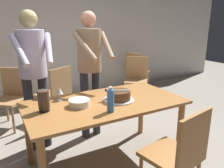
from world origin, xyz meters
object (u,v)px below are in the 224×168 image
at_px(wine_glass_near, 60,91).
at_px(person_cutting_cake, 90,62).
at_px(cake_knife, 112,90).
at_px(person_standing_beside, 33,66).
at_px(water_bottle, 111,100).
at_px(background_chair_1, 136,77).
at_px(background_chair_0, 136,70).
at_px(main_dining_table, 105,110).
at_px(hurricane_lamp, 44,101).
at_px(cake_on_platter, 119,96).
at_px(background_chair_3, 11,95).
at_px(background_chair_2, 56,92).
at_px(chair_near_side, 178,153).
at_px(plate_stack, 79,103).

bearing_deg(wine_glass_near, person_cutting_cake, 35.75).
relative_size(cake_knife, person_standing_beside, 0.14).
height_order(water_bottle, background_chair_1, water_bottle).
height_order(water_bottle, background_chair_0, water_bottle).
xyz_separation_m(cake_knife, person_standing_beside, (-0.69, 0.70, 0.21)).
distance_m(main_dining_table, hurricane_lamp, 0.67).
bearing_deg(person_cutting_cake, cake_knife, -92.75).
bearing_deg(cake_on_platter, background_chair_1, 49.33).
xyz_separation_m(wine_glass_near, water_bottle, (0.33, -0.56, 0.01)).
distance_m(wine_glass_near, background_chair_3, 1.40).
bearing_deg(cake_knife, background_chair_2, 100.26).
xyz_separation_m(cake_on_platter, background_chair_2, (-0.32, 1.45, -0.31)).
height_order(cake_knife, wine_glass_near, wine_glass_near).
distance_m(wine_glass_near, water_bottle, 0.65).
bearing_deg(background_chair_3, background_chair_1, 0.12).
distance_m(cake_on_platter, chair_near_side, 0.86).
relative_size(main_dining_table, chair_near_side, 1.89).
height_order(water_bottle, person_standing_beside, person_standing_beside).
bearing_deg(background_chair_3, plate_stack, -70.91).
bearing_deg(main_dining_table, background_chair_1, 45.74).
relative_size(plate_stack, background_chair_3, 0.24).
relative_size(person_standing_beside, background_chair_2, 1.91).
distance_m(hurricane_lamp, person_standing_beside, 0.68).
bearing_deg(background_chair_0, hurricane_lamp, -140.53).
bearing_deg(background_chair_3, cake_knife, -59.77).
height_order(cake_on_platter, water_bottle, water_bottle).
bearing_deg(background_chair_1, main_dining_table, -134.26).
distance_m(water_bottle, background_chair_3, 2.02).
height_order(hurricane_lamp, chair_near_side, hurricane_lamp).
xyz_separation_m(plate_stack, background_chair_2, (0.12, 1.40, -0.29)).
height_order(plate_stack, hurricane_lamp, hurricane_lamp).
bearing_deg(background_chair_2, wine_glass_near, -102.24).
height_order(cake_on_platter, plate_stack, cake_on_platter).
bearing_deg(hurricane_lamp, wine_glass_near, 46.53).
xyz_separation_m(cake_knife, person_cutting_cake, (0.03, 0.67, 0.21)).
bearing_deg(person_cutting_cake, hurricane_lamp, -140.71).
height_order(water_bottle, background_chair_2, water_bottle).
relative_size(cake_knife, person_cutting_cake, 0.14).
bearing_deg(main_dining_table, background_chair_3, 117.98).
bearing_deg(main_dining_table, plate_stack, 178.07).
distance_m(hurricane_lamp, chair_near_side, 1.32).
bearing_deg(person_standing_beside, plate_stack, -65.69).
bearing_deg(chair_near_side, cake_on_platter, 99.93).
bearing_deg(water_bottle, main_dining_table, 73.01).
distance_m(plate_stack, person_cutting_cake, 0.82).
xyz_separation_m(chair_near_side, background_chair_1, (1.25, 2.40, 0.00)).
distance_m(plate_stack, water_bottle, 0.36).
bearing_deg(main_dining_table, water_bottle, -106.99).
xyz_separation_m(plate_stack, person_standing_beside, (-0.31, 0.68, 0.29)).
bearing_deg(main_dining_table, person_standing_beside, 130.99).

